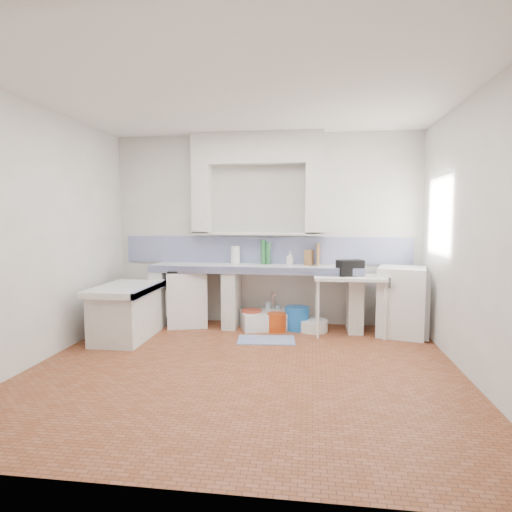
# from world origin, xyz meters

# --- Properties ---
(floor) EXTENTS (4.50, 4.50, 0.00)m
(floor) POSITION_xyz_m (0.00, 0.00, 0.00)
(floor) COLOR brown
(floor) RESTS_ON ground
(ceiling) EXTENTS (4.50, 4.50, 0.00)m
(ceiling) POSITION_xyz_m (0.00, 0.00, 2.80)
(ceiling) COLOR silver
(ceiling) RESTS_ON ground
(wall_back) EXTENTS (4.50, 0.00, 4.50)m
(wall_back) POSITION_xyz_m (0.00, 2.00, 1.40)
(wall_back) COLOR silver
(wall_back) RESTS_ON ground
(wall_front) EXTENTS (4.50, 0.00, 4.50)m
(wall_front) POSITION_xyz_m (0.00, -2.00, 1.40)
(wall_front) COLOR silver
(wall_front) RESTS_ON ground
(wall_left) EXTENTS (0.00, 4.50, 4.50)m
(wall_left) POSITION_xyz_m (-2.25, 0.00, 1.40)
(wall_left) COLOR silver
(wall_left) RESTS_ON ground
(wall_right) EXTENTS (0.00, 4.50, 4.50)m
(wall_right) POSITION_xyz_m (2.25, 0.00, 1.40)
(wall_right) COLOR silver
(wall_right) RESTS_ON ground
(alcove_mass) EXTENTS (1.90, 0.25, 0.45)m
(alcove_mass) POSITION_xyz_m (-0.10, 1.88, 2.58)
(alcove_mass) COLOR silver
(alcove_mass) RESTS_ON ground
(window_frame) EXTENTS (0.35, 0.86, 1.06)m
(window_frame) POSITION_xyz_m (2.42, 1.20, 1.60)
(window_frame) COLOR #3A2512
(window_frame) RESTS_ON ground
(lace_valance) EXTENTS (0.01, 0.84, 0.24)m
(lace_valance) POSITION_xyz_m (2.28, 1.20, 1.98)
(lace_valance) COLOR white
(lace_valance) RESTS_ON ground
(counter_slab) EXTENTS (3.00, 0.60, 0.08)m
(counter_slab) POSITION_xyz_m (-0.10, 1.70, 0.86)
(counter_slab) COLOR white
(counter_slab) RESTS_ON ground
(counter_lip) EXTENTS (3.00, 0.04, 0.10)m
(counter_lip) POSITION_xyz_m (-0.10, 1.42, 0.86)
(counter_lip) COLOR navy
(counter_lip) RESTS_ON ground
(counter_pier_left) EXTENTS (0.20, 0.55, 0.82)m
(counter_pier_left) POSITION_xyz_m (-1.50, 1.70, 0.41)
(counter_pier_left) COLOR silver
(counter_pier_left) RESTS_ON ground
(counter_pier_mid) EXTENTS (0.20, 0.55, 0.82)m
(counter_pier_mid) POSITION_xyz_m (-0.45, 1.70, 0.41)
(counter_pier_mid) COLOR silver
(counter_pier_mid) RESTS_ON ground
(counter_pier_right) EXTENTS (0.20, 0.55, 0.82)m
(counter_pier_right) POSITION_xyz_m (1.30, 1.70, 0.41)
(counter_pier_right) COLOR silver
(counter_pier_right) RESTS_ON ground
(peninsula_top) EXTENTS (0.70, 1.10, 0.08)m
(peninsula_top) POSITION_xyz_m (-1.70, 0.90, 0.66)
(peninsula_top) COLOR white
(peninsula_top) RESTS_ON ground
(peninsula_base) EXTENTS (0.60, 1.00, 0.62)m
(peninsula_base) POSITION_xyz_m (-1.70, 0.90, 0.31)
(peninsula_base) COLOR silver
(peninsula_base) RESTS_ON ground
(peninsula_lip) EXTENTS (0.04, 1.10, 0.10)m
(peninsula_lip) POSITION_xyz_m (-1.37, 0.90, 0.66)
(peninsula_lip) COLOR navy
(peninsula_lip) RESTS_ON ground
(backsplash) EXTENTS (4.27, 0.03, 0.40)m
(backsplash) POSITION_xyz_m (0.00, 1.99, 1.10)
(backsplash) COLOR navy
(backsplash) RESTS_ON ground
(stove) EXTENTS (0.69, 0.68, 0.80)m
(stove) POSITION_xyz_m (-1.11, 1.69, 0.40)
(stove) COLOR white
(stove) RESTS_ON ground
(sink) EXTENTS (0.99, 0.76, 0.21)m
(sink) POSITION_xyz_m (0.14, 1.69, 0.11)
(sink) COLOR white
(sink) RESTS_ON ground
(side_table) EXTENTS (0.98, 0.56, 0.04)m
(side_table) POSITION_xyz_m (1.21, 1.47, 0.40)
(side_table) COLOR white
(side_table) RESTS_ON ground
(fridge) EXTENTS (0.72, 0.72, 0.92)m
(fridge) POSITION_xyz_m (1.90, 1.55, 0.46)
(fridge) COLOR white
(fridge) RESTS_ON ground
(bucket_red) EXTENTS (0.33, 0.33, 0.27)m
(bucket_red) POSITION_xyz_m (-0.15, 1.61, 0.13)
(bucket_red) COLOR #B84028
(bucket_red) RESTS_ON ground
(bucket_orange) EXTENTS (0.34, 0.34, 0.25)m
(bucket_orange) POSITION_xyz_m (0.22, 1.52, 0.12)
(bucket_orange) COLOR #C9410F
(bucket_orange) RESTS_ON ground
(bucket_blue) EXTENTS (0.43, 0.43, 0.32)m
(bucket_blue) POSITION_xyz_m (0.50, 1.64, 0.16)
(bucket_blue) COLOR blue
(bucket_blue) RESTS_ON ground
(basin_white) EXTENTS (0.53, 0.53, 0.16)m
(basin_white) POSITION_xyz_m (0.73, 1.59, 0.08)
(basin_white) COLOR white
(basin_white) RESTS_ON ground
(water_bottle_a) EXTENTS (0.10, 0.10, 0.34)m
(water_bottle_a) POSITION_xyz_m (0.07, 1.83, 0.17)
(water_bottle_a) COLOR silver
(water_bottle_a) RESTS_ON ground
(water_bottle_b) EXTENTS (0.10, 0.10, 0.30)m
(water_bottle_b) POSITION_xyz_m (0.21, 1.85, 0.15)
(water_bottle_b) COLOR silver
(water_bottle_b) RESTS_ON ground
(black_bag) EXTENTS (0.39, 0.31, 0.21)m
(black_bag) POSITION_xyz_m (1.21, 1.49, 0.91)
(black_bag) COLOR black
(black_bag) RESTS_ON side_table
(green_bottle_a) EXTENTS (0.09, 0.09, 0.36)m
(green_bottle_a) POSITION_xyz_m (-0.01, 1.85, 1.08)
(green_bottle_a) COLOR #296638
(green_bottle_a) RESTS_ON counter_slab
(green_bottle_b) EXTENTS (0.07, 0.07, 0.32)m
(green_bottle_b) POSITION_xyz_m (0.07, 1.85, 1.06)
(green_bottle_b) COLOR #296638
(green_bottle_b) RESTS_ON counter_slab
(knife_block) EXTENTS (0.14, 0.12, 0.22)m
(knife_block) POSITION_xyz_m (0.66, 1.80, 1.01)
(knife_block) COLOR brown
(knife_block) RESTS_ON counter_slab
(cutting_board) EXTENTS (0.06, 0.23, 0.32)m
(cutting_board) POSITION_xyz_m (0.79, 1.85, 1.06)
(cutting_board) COLOR brown
(cutting_board) RESTS_ON counter_slab
(paper_towel) EXTENTS (0.15, 0.15, 0.26)m
(paper_towel) POSITION_xyz_m (-0.42, 1.85, 1.03)
(paper_towel) COLOR white
(paper_towel) RESTS_ON counter_slab
(soap_bottle) EXTENTS (0.10, 0.11, 0.19)m
(soap_bottle) POSITION_xyz_m (0.38, 1.85, 1.00)
(soap_bottle) COLOR white
(soap_bottle) RESTS_ON counter_slab
(rug) EXTENTS (0.77, 0.49, 0.01)m
(rug) POSITION_xyz_m (0.13, 1.04, 0.01)
(rug) COLOR #344F99
(rug) RESTS_ON ground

